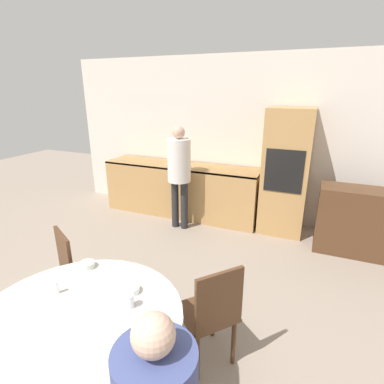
{
  "coord_description": "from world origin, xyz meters",
  "views": [
    {
      "loc": [
        1.06,
        0.14,
        2.08
      ],
      "look_at": [
        -0.05,
        2.75,
        1.1
      ],
      "focal_mm": 28.0,
      "sensor_mm": 36.0,
      "label": 1
    }
  ],
  "objects_px": {
    "oven_unit": "(286,173)",
    "bowl_centre": "(131,290)",
    "cup": "(129,301)",
    "sideboard": "(366,223)",
    "chair_far_right": "(212,312)",
    "dining_table": "(81,344)",
    "chair_far_left": "(56,276)",
    "person_standing": "(179,167)",
    "bowl_near": "(87,265)"
  },
  "relations": [
    {
      "from": "oven_unit",
      "to": "bowl_centre",
      "type": "distance_m",
      "value": 3.09
    },
    {
      "from": "oven_unit",
      "to": "cup",
      "type": "distance_m",
      "value": 3.2
    },
    {
      "from": "sideboard",
      "to": "bowl_centre",
      "type": "height_order",
      "value": "sideboard"
    },
    {
      "from": "chair_far_right",
      "to": "dining_table",
      "type": "bearing_deg",
      "value": -5.68
    },
    {
      "from": "sideboard",
      "to": "chair_far_right",
      "type": "relative_size",
      "value": 1.32
    },
    {
      "from": "sideboard",
      "to": "bowl_centre",
      "type": "distance_m",
      "value": 3.24
    },
    {
      "from": "bowl_centre",
      "to": "sideboard",
      "type": "bearing_deg",
      "value": 56.89
    },
    {
      "from": "chair_far_right",
      "to": "cup",
      "type": "distance_m",
      "value": 0.67
    },
    {
      "from": "chair_far_left",
      "to": "person_standing",
      "type": "relative_size",
      "value": 0.57
    },
    {
      "from": "oven_unit",
      "to": "bowl_near",
      "type": "xyz_separation_m",
      "value": [
        -1.16,
        -2.89,
        -0.15
      ]
    },
    {
      "from": "cup",
      "to": "bowl_near",
      "type": "bearing_deg",
      "value": 156.22
    },
    {
      "from": "oven_unit",
      "to": "person_standing",
      "type": "distance_m",
      "value": 1.57
    },
    {
      "from": "chair_far_left",
      "to": "chair_far_right",
      "type": "xyz_separation_m",
      "value": [
        1.43,
        0.12,
        0.0
      ]
    },
    {
      "from": "cup",
      "to": "bowl_centre",
      "type": "xyz_separation_m",
      "value": [
        -0.08,
        0.13,
        -0.02
      ]
    },
    {
      "from": "dining_table",
      "to": "chair_far_left",
      "type": "bearing_deg",
      "value": 145.42
    },
    {
      "from": "bowl_near",
      "to": "bowl_centre",
      "type": "bearing_deg",
      "value": -14.11
    },
    {
      "from": "oven_unit",
      "to": "dining_table",
      "type": "xyz_separation_m",
      "value": [
        -0.85,
        -3.34,
        -0.38
      ]
    },
    {
      "from": "sideboard",
      "to": "person_standing",
      "type": "height_order",
      "value": "person_standing"
    },
    {
      "from": "chair_far_left",
      "to": "chair_far_right",
      "type": "bearing_deg",
      "value": 33.58
    },
    {
      "from": "cup",
      "to": "bowl_centre",
      "type": "height_order",
      "value": "cup"
    },
    {
      "from": "sideboard",
      "to": "bowl_near",
      "type": "xyz_separation_m",
      "value": [
        -2.25,
        -2.57,
        0.33
      ]
    },
    {
      "from": "oven_unit",
      "to": "chair_far_left",
      "type": "relative_size",
      "value": 2.04
    },
    {
      "from": "person_standing",
      "to": "sideboard",
      "type": "bearing_deg",
      "value": 4.63
    },
    {
      "from": "oven_unit",
      "to": "sideboard",
      "type": "relative_size",
      "value": 1.55
    },
    {
      "from": "chair_far_left",
      "to": "chair_far_right",
      "type": "relative_size",
      "value": 1.0
    },
    {
      "from": "sideboard",
      "to": "chair_far_right",
      "type": "distance_m",
      "value": 2.71
    },
    {
      "from": "dining_table",
      "to": "chair_far_left",
      "type": "relative_size",
      "value": 1.46
    },
    {
      "from": "oven_unit",
      "to": "bowl_centre",
      "type": "relative_size",
      "value": 15.27
    },
    {
      "from": "chair_far_left",
      "to": "person_standing",
      "type": "distance_m",
      "value": 2.35
    },
    {
      "from": "sideboard",
      "to": "cup",
      "type": "bearing_deg",
      "value": -120.77
    },
    {
      "from": "oven_unit",
      "to": "chair_far_left",
      "type": "xyz_separation_m",
      "value": [
        -1.61,
        -2.82,
        -0.42
      ]
    },
    {
      "from": "cup",
      "to": "bowl_near",
      "type": "distance_m",
      "value": 0.62
    },
    {
      "from": "person_standing",
      "to": "bowl_centre",
      "type": "xyz_separation_m",
      "value": [
        0.81,
        -2.49,
        -0.2
      ]
    },
    {
      "from": "oven_unit",
      "to": "sideboard",
      "type": "height_order",
      "value": "oven_unit"
    },
    {
      "from": "dining_table",
      "to": "cup",
      "type": "xyz_separation_m",
      "value": [
        0.25,
        0.21,
        0.26
      ]
    },
    {
      "from": "cup",
      "to": "dining_table",
      "type": "bearing_deg",
      "value": -140.2
    },
    {
      "from": "person_standing",
      "to": "bowl_centre",
      "type": "relative_size",
      "value": 13.11
    },
    {
      "from": "chair_far_left",
      "to": "bowl_near",
      "type": "bearing_deg",
      "value": 20.36
    },
    {
      "from": "chair_far_left",
      "to": "bowl_centre",
      "type": "xyz_separation_m",
      "value": [
        0.93,
        -0.19,
        0.27
      ]
    },
    {
      "from": "dining_table",
      "to": "chair_far_right",
      "type": "xyz_separation_m",
      "value": [
        0.66,
        0.64,
        -0.03
      ]
    },
    {
      "from": "dining_table",
      "to": "chair_far_right",
      "type": "relative_size",
      "value": 1.46
    },
    {
      "from": "bowl_centre",
      "to": "cup",
      "type": "bearing_deg",
      "value": -58.65
    },
    {
      "from": "sideboard",
      "to": "person_standing",
      "type": "relative_size",
      "value": 0.75
    },
    {
      "from": "cup",
      "to": "bowl_near",
      "type": "xyz_separation_m",
      "value": [
        -0.57,
        0.25,
        -0.02
      ]
    },
    {
      "from": "chair_far_left",
      "to": "bowl_centre",
      "type": "height_order",
      "value": "chair_far_left"
    },
    {
      "from": "sideboard",
      "to": "dining_table",
      "type": "xyz_separation_m",
      "value": [
        -1.93,
        -3.03,
        0.09
      ]
    },
    {
      "from": "chair_far_right",
      "to": "bowl_centre",
      "type": "bearing_deg",
      "value": -17.75
    },
    {
      "from": "chair_far_right",
      "to": "cup",
      "type": "relative_size",
      "value": 9.86
    },
    {
      "from": "person_standing",
      "to": "bowl_near",
      "type": "xyz_separation_m",
      "value": [
        0.32,
        -2.37,
        -0.2
      ]
    },
    {
      "from": "cup",
      "to": "chair_far_right",
      "type": "bearing_deg",
      "value": 46.19
    }
  ]
}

